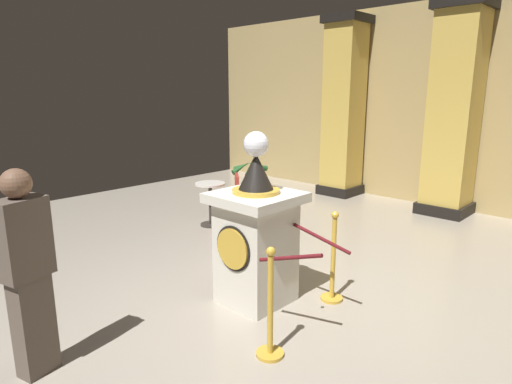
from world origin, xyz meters
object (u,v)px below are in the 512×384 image
Objects in this scene: stanchion_near at (270,319)px; cafe_chair_red at (231,199)px; cafe_table at (210,199)px; bystander_guest at (27,269)px; pedestal_clock at (256,236)px; potted_palm_left at (250,198)px; stanchion_far at (333,270)px.

stanchion_near reaches higher than cafe_chair_red.
cafe_chair_red reaches higher than cafe_table.
bystander_guest reaches higher than cafe_chair_red.
pedestal_clock reaches higher than cafe_table.
stanchion_near reaches higher than cafe_table.
stanchion_near is at bearing -39.73° from pedestal_clock.
potted_palm_left is 0.62× the size of bystander_guest.
cafe_table is at bearing 146.78° from stanchion_near.
potted_palm_left is 4.88m from bystander_guest.
pedestal_clock reaches higher than stanchion_near.
stanchion_far is 1.36× the size of cafe_table.
stanchion_far is at bearing -16.01° from cafe_table.
stanchion_near is 1.34× the size of cafe_table.
stanchion_near is 1.03× the size of cafe_chair_red.
pedestal_clock is 2.49× the size of cafe_table.
cafe_chair_red is (0.57, -1.01, 0.25)m from potted_palm_left.
pedestal_clock is 0.91m from stanchion_far.
potted_palm_left is at bearing 135.14° from pedestal_clock.
pedestal_clock is 2.24m from cafe_chair_red.
pedestal_clock is 3.35m from potted_palm_left.
cafe_table is at bearing 119.16° from bystander_guest.
bystander_guest reaches higher than stanchion_near.
stanchion_far is 1.04× the size of cafe_chair_red.
pedestal_clock reaches higher than bystander_guest.
stanchion_far is 3.45m from potted_palm_left.
cafe_table is at bearing 149.16° from pedestal_clock.
cafe_chair_red is at bearing 162.26° from stanchion_far.
stanchion_far is at bearing -17.74° from cafe_chair_red.
cafe_table is (-2.39, 1.43, -0.26)m from pedestal_clock.
stanchion_far reaches higher than stanchion_near.
bystander_guest is (-1.21, -1.44, 0.54)m from stanchion_near.
stanchion_near is at bearing -37.64° from cafe_chair_red.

